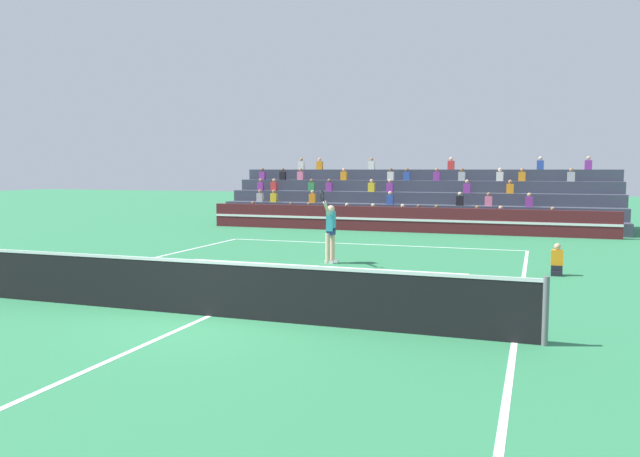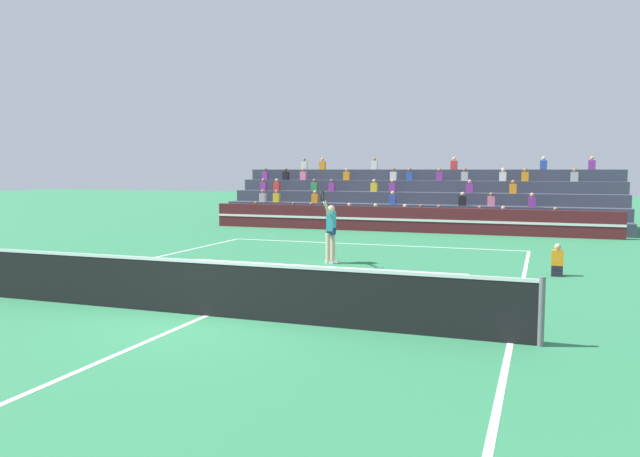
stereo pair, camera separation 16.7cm
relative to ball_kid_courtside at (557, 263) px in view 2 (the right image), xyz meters
The scene contains 8 objects.
ground_plane 9.44m from the ball_kid_courtside, 131.91° to the right, with size 120.00×120.00×0.00m, color #2D7A4C.
court_lines 9.44m from the ball_kid_courtside, 131.91° to the right, with size 11.10×23.90×0.01m.
tennis_net 9.44m from the ball_kid_courtside, 131.91° to the right, with size 12.00×0.10×1.10m.
sponsor_banner_wall 11.68m from the ball_kid_courtside, 122.67° to the left, with size 18.00×0.26×1.10m.
bleacher_stand 15.04m from the ball_kid_courtside, 114.85° to the left, with size 18.96×4.75×3.38m.
ball_kid_courtside is the anchor object (origin of this frame).
tennis_player 6.27m from the ball_kid_courtside, behind, with size 0.34×1.40×2.24m.
tennis_ball 6.60m from the ball_kid_courtside, 127.80° to the right, with size 0.07×0.07×0.07m, color #C6DB33.
Camera 2 is at (5.94, -10.14, 2.76)m, focal length 35.00 mm.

